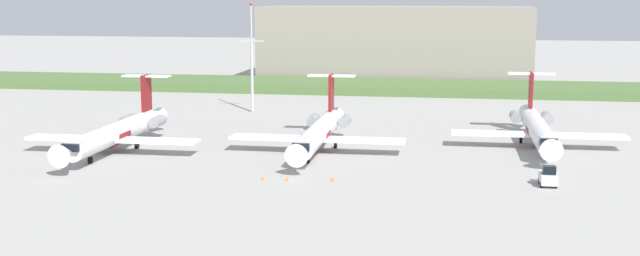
# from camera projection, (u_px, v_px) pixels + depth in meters

# --- Properties ---
(ground_plane) EXTENTS (500.00, 500.00, 0.00)m
(ground_plane) POSITION_uv_depth(u_px,v_px,m) (340.00, 127.00, 121.21)
(ground_plane) COLOR #9E9B96
(grass_berm) EXTENTS (320.00, 20.00, 1.74)m
(grass_berm) POSITION_uv_depth(u_px,v_px,m) (371.00, 87.00, 167.27)
(grass_berm) COLOR #4C6B38
(grass_berm) RESTS_ON ground
(regional_jet_nearest) EXTENTS (22.81, 31.00, 9.00)m
(regional_jet_nearest) POSITION_uv_depth(u_px,v_px,m) (117.00, 132.00, 101.99)
(regional_jet_nearest) COLOR white
(regional_jet_nearest) RESTS_ON ground
(regional_jet_second) EXTENTS (22.81, 31.00, 9.00)m
(regional_jet_second) POSITION_uv_depth(u_px,v_px,m) (319.00, 131.00, 102.36)
(regional_jet_second) COLOR white
(regional_jet_second) RESTS_ON ground
(regional_jet_third) EXTENTS (22.81, 31.00, 9.00)m
(regional_jet_third) POSITION_uv_depth(u_px,v_px,m) (537.00, 128.00, 105.38)
(regional_jet_third) COLOR white
(regional_jet_third) RESTS_ON ground
(antenna_mast) EXTENTS (4.40, 0.50, 18.93)m
(antenna_mast) POSITION_uv_depth(u_px,v_px,m) (252.00, 67.00, 135.38)
(antenna_mast) COLOR #B2B2B7
(antenna_mast) RESTS_ON ground
(distant_hangar) EXTENTS (63.23, 22.55, 17.56)m
(distant_hangar) POSITION_uv_depth(u_px,v_px,m) (395.00, 43.00, 187.10)
(distant_hangar) COLOR gray
(distant_hangar) RESTS_ON ground
(baggage_tug) EXTENTS (1.72, 3.20, 2.30)m
(baggage_tug) POSITION_uv_depth(u_px,v_px,m) (548.00, 177.00, 83.51)
(baggage_tug) COLOR silver
(baggage_tug) RESTS_ON ground
(safety_cone_front_marker) EXTENTS (0.44, 0.44, 0.55)m
(safety_cone_front_marker) POSITION_uv_depth(u_px,v_px,m) (263.00, 178.00, 86.09)
(safety_cone_front_marker) COLOR orange
(safety_cone_front_marker) RESTS_ON ground
(safety_cone_mid_marker) EXTENTS (0.44, 0.44, 0.55)m
(safety_cone_mid_marker) POSITION_uv_depth(u_px,v_px,m) (287.00, 178.00, 85.87)
(safety_cone_mid_marker) COLOR orange
(safety_cone_mid_marker) RESTS_ON ground
(safety_cone_rear_marker) EXTENTS (0.44, 0.44, 0.55)m
(safety_cone_rear_marker) POSITION_uv_depth(u_px,v_px,m) (333.00, 179.00, 85.50)
(safety_cone_rear_marker) COLOR orange
(safety_cone_rear_marker) RESTS_ON ground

